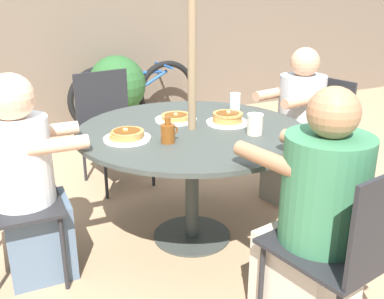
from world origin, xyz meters
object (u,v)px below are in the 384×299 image
object	(u,v)px
patio_table	(192,143)
bicycle	(135,95)
patio_chair_south	(111,121)
drinking_glass_a	(235,102)
diner_east	(297,133)
coffee_cup	(255,124)
pancake_plate_b	(227,119)
syrup_bottle	(168,133)
patio_chair_north	(351,244)
diner_north	(316,224)
pancake_plate_a	(127,136)
diner_west	(28,187)
pancake_plate_c	(176,118)
patio_chair_east	(313,130)
potted_shrub	(117,89)

from	to	relation	value
patio_table	bicycle	world-z (taller)	bicycle
patio_chair_south	drinking_glass_a	size ratio (longest dim) A/B	7.18
diner_east	coffee_cup	bearing A→B (deg)	112.28
pancake_plate_b	syrup_bottle	world-z (taller)	syrup_bottle
patio_chair_north	diner_north	size ratio (longest dim) A/B	0.77
pancake_plate_a	pancake_plate_b	distance (m)	0.63
diner_west	pancake_plate_c	xyz separation A→B (m)	(0.90, 0.16, 0.21)
syrup_bottle	bicycle	distance (m)	2.66
pancake_plate_a	patio_chair_south	bearing A→B (deg)	78.32
patio_chair_east	diner_west	distance (m)	1.99
patio_table	bicycle	xyz separation A→B (m)	(0.49, 2.37, -0.26)
diner_north	coffee_cup	size ratio (longest dim) A/B	9.77
diner_east	bicycle	xyz separation A→B (m)	(-0.41, 2.21, -0.14)
patio_table	syrup_bottle	bearing A→B (deg)	-143.75
patio_table	pancake_plate_c	xyz separation A→B (m)	(-0.01, 0.19, 0.10)
diner_east	pancake_plate_b	size ratio (longest dim) A/B	4.33
patio_chair_north	patio_chair_east	distance (m)	1.54
pancake_plate_b	drinking_glass_a	distance (m)	0.29
coffee_cup	potted_shrub	distance (m)	2.55
drinking_glass_a	potted_shrub	xyz separation A→B (m)	(-0.15, 2.07, -0.30)
diner_west	coffee_cup	distance (m)	1.23
patio_chair_east	coffee_cup	distance (m)	0.96
patio_table	bicycle	distance (m)	2.43
pancake_plate_a	diner_north	bearing A→B (deg)	-57.95
patio_table	diner_north	distance (m)	0.92
pancake_plate_a	bicycle	distance (m)	2.58
drinking_glass_a	patio_table	bearing A→B (deg)	-152.53
patio_chair_south	pancake_plate_c	world-z (taller)	patio_chair_south
patio_chair_north	diner_north	distance (m)	0.18
patio_chair_east	pancake_plate_b	bearing A→B (deg)	92.56
patio_table	patio_chair_south	bearing A→B (deg)	98.92
patio_chair_north	coffee_cup	distance (m)	0.88
pancake_plate_c	bicycle	world-z (taller)	pancake_plate_c
patio_chair_north	potted_shrub	xyz separation A→B (m)	(0.08, 3.36, -0.03)
pancake_plate_c	bicycle	distance (m)	2.26
patio_table	potted_shrub	xyz separation A→B (m)	(0.27, 2.29, -0.15)
patio_chair_north	patio_chair_south	xyz separation A→B (m)	(-0.35, 2.15, 0.00)
bicycle	coffee_cup	bearing A→B (deg)	-96.38
pancake_plate_c	syrup_bottle	size ratio (longest dim) A/B	1.84
drinking_glass_a	coffee_cup	bearing A→B (deg)	-108.78
bicycle	potted_shrub	bearing A→B (deg)	-161.78
coffee_cup	bicycle	size ratio (longest dim) A/B	0.08
patio_chair_north	potted_shrub	world-z (taller)	patio_chair_north
diner_east	bicycle	size ratio (longest dim) A/B	0.74
pancake_plate_b	patio_chair_south	bearing A→B (deg)	110.65
diner_east	patio_chair_south	world-z (taller)	diner_east
diner_north	syrup_bottle	world-z (taller)	diner_north
diner_west	diner_north	bearing A→B (deg)	50.85
pancake_plate_c	coffee_cup	size ratio (longest dim) A/B	2.22
coffee_cup	patio_table	bearing A→B (deg)	137.11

